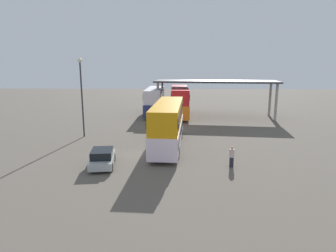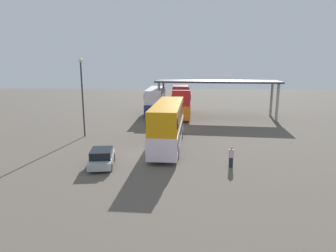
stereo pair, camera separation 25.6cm
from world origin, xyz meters
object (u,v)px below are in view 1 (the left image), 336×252
(parked_hatchback, at_px, (102,158))
(lamppost_tall, at_px, (81,89))
(double_decker_mid_row, at_px, (180,100))
(double_decker_near_canopy, at_px, (155,100))
(double_decker_main, at_px, (168,123))
(pedestrian_waiting, at_px, (232,157))

(parked_hatchback, relative_size, lamppost_tall, 0.49)
(double_decker_mid_row, xyz_separation_m, lamppost_tall, (-10.47, -13.17, 2.79))
(double_decker_near_canopy, bearing_deg, double_decker_main, -171.29)
(double_decker_main, distance_m, double_decker_near_canopy, 18.34)
(double_decker_main, bearing_deg, parked_hatchback, 142.26)
(parked_hatchback, bearing_deg, lamppost_tall, 17.28)
(parked_hatchback, xyz_separation_m, lamppost_tall, (-4.27, 9.32, 4.48))
(double_decker_near_canopy, relative_size, pedestrian_waiting, 6.53)
(double_decker_mid_row, bearing_deg, parked_hatchback, 164.59)
(double_decker_near_canopy, relative_size, double_decker_mid_row, 0.93)
(double_decker_mid_row, bearing_deg, pedestrian_waiting, -170.83)
(double_decker_main, xyz_separation_m, lamppost_tall, (-9.13, 3.75, 2.87))
(double_decker_mid_row, height_order, pedestrian_waiting, double_decker_mid_row)
(double_decker_main, distance_m, parked_hatchback, 7.57)
(parked_hatchback, height_order, double_decker_near_canopy, double_decker_near_canopy)
(lamppost_tall, relative_size, pedestrian_waiting, 5.14)
(double_decker_main, xyz_separation_m, parked_hatchback, (-4.87, -5.57, -1.61))
(double_decker_main, bearing_deg, lamppost_tall, 71.09)
(parked_hatchback, distance_m, double_decker_mid_row, 23.39)
(double_decker_main, relative_size, lamppost_tall, 1.38)
(pedestrian_waiting, bearing_deg, parked_hatchback, -38.49)
(parked_hatchback, xyz_separation_m, pedestrian_waiting, (9.82, 0.08, 0.12))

